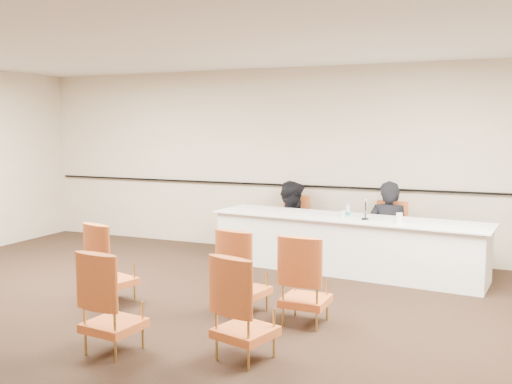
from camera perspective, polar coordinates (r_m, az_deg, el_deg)
floor at (r=5.92m, az=-7.33°, el=-13.72°), size 10.00×10.00×0.00m
ceiling at (r=5.64m, az=-7.79°, el=16.22°), size 10.00×10.00×0.00m
wall_back at (r=9.25m, az=5.08°, el=3.11°), size 10.00×0.04×3.00m
wall_rail at (r=9.24m, az=4.98°, el=0.62°), size 9.80×0.04×0.03m
panel_table at (r=8.20m, az=8.96°, el=-5.19°), size 3.99×1.31×0.79m
panelist_main at (r=8.60m, az=13.03°, el=-4.56°), size 0.66×0.48×1.70m
panelist_main_chair at (r=8.59m, az=13.04°, el=-4.18°), size 0.55×0.55×0.95m
panelist_second at (r=9.16m, az=3.52°, el=-4.30°), size 1.04×0.95×1.74m
panelist_second_chair at (r=9.14m, az=3.53°, el=-3.40°), size 0.55×0.55×0.95m
papers at (r=7.93m, az=12.01°, el=-2.75°), size 0.36×0.32×0.00m
microphone at (r=7.91m, az=10.88°, el=-1.72°), size 0.13×0.22×0.28m
water_bottle at (r=8.06m, az=9.19°, el=-1.83°), size 0.08×0.08×0.20m
drinking_glass at (r=8.06m, az=8.70°, el=-2.19°), size 0.08×0.08×0.10m
coffee_cup at (r=7.72m, az=14.14°, el=-2.56°), size 0.10×0.10×0.14m
aud_chair_front_left at (r=6.89m, az=-14.24°, el=-6.85°), size 0.62×0.62×0.95m
aud_chair_front_mid at (r=6.30m, az=-1.18°, el=-7.91°), size 0.58×0.58×0.95m
aud_chair_front_right at (r=5.99m, az=5.00°, el=-8.68°), size 0.51×0.51×0.95m
aud_chair_back_mid at (r=5.41m, az=-14.06°, el=-10.52°), size 0.55×0.55×0.95m
aud_chair_back_right at (r=5.09m, az=-1.07°, el=-11.41°), size 0.61×0.61×0.95m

